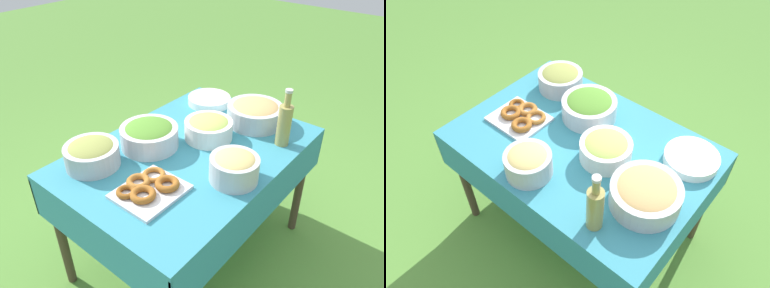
{
  "view_description": "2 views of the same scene",
  "coord_description": "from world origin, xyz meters",
  "views": [
    {
      "loc": [
        -1.26,
        -1.05,
        1.86
      ],
      "look_at": [
        -0.0,
        -0.02,
        0.82
      ],
      "focal_mm": 35.0,
      "sensor_mm": 36.0,
      "label": 1
    },
    {
      "loc": [
        0.88,
        -1.06,
        2.16
      ],
      "look_at": [
        0.03,
        -0.06,
        0.83
      ],
      "focal_mm": 35.0,
      "sensor_mm": 36.0,
      "label": 2
    }
  ],
  "objects": [
    {
      "name": "picnic_table",
      "position": [
        0.0,
        0.0,
        0.67
      ],
      "size": [
        1.32,
        0.92,
        0.77
      ],
      "color": "teal",
      "rests_on": "ground_plane"
    },
    {
      "name": "plate_stack",
      "position": [
        0.5,
        0.25,
        0.8
      ],
      "size": [
        0.27,
        0.27,
        0.05
      ],
      "color": "white",
      "rests_on": "picnic_table"
    },
    {
      "name": "donut_platter",
      "position": [
        -0.38,
        -0.07,
        0.79
      ],
      "size": [
        0.3,
        0.27,
        0.05
      ],
      "color": "silver",
      "rests_on": "picnic_table"
    },
    {
      "name": "pasta_bowl",
      "position": [
        -0.06,
        -0.32,
        0.85
      ],
      "size": [
        0.23,
        0.23,
        0.14
      ],
      "color": "#B2B7BC",
      "rests_on": "picnic_table"
    },
    {
      "name": "olive_oil_bottle",
      "position": [
        0.36,
        -0.34,
        0.9
      ],
      "size": [
        0.07,
        0.07,
        0.32
      ],
      "color": "#998E4C",
      "rests_on": "picnic_table"
    },
    {
      "name": "olive_bowl",
      "position": [
        -0.4,
        0.28,
        0.84
      ],
      "size": [
        0.27,
        0.27,
        0.13
      ],
      "color": "#B2B7BC",
      "rests_on": "picnic_table"
    },
    {
      "name": "bread_bowl",
      "position": [
        0.46,
        -0.11,
        0.84
      ],
      "size": [
        0.32,
        0.32,
        0.13
      ],
      "color": "#B2B7BC",
      "rests_on": "picnic_table"
    },
    {
      "name": "ground_plane",
      "position": [
        0.0,
        0.0,
        0.0
      ],
      "size": [
        14.0,
        14.0,
        0.0
      ],
      "primitive_type": "plane",
      "color": "#568C38"
    },
    {
      "name": "salad_bowl",
      "position": [
        -0.1,
        0.19,
        0.84
      ],
      "size": [
        0.31,
        0.31,
        0.13
      ],
      "color": "silver",
      "rests_on": "picnic_table"
    },
    {
      "name": "fruit_bowl",
      "position": [
        0.16,
        0.0,
        0.84
      ],
      "size": [
        0.26,
        0.26,
        0.12
      ],
      "color": "white",
      "rests_on": "picnic_table"
    }
  ]
}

